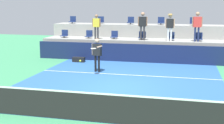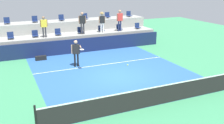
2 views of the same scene
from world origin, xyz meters
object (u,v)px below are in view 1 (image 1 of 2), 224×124
stadium_chair_lower_mid_left (114,35)px  tennis_ball (80,61)px  stadium_chair_upper_mid_left (131,21)px  spectator_leaning_on_rail (143,23)px  stadium_chair_upper_mid_right (161,22)px  stadium_chair_lower_right (199,38)px  spectator_in_white (197,24)px  stadium_chair_upper_left (101,21)px  stadium_chair_lower_far_left (64,34)px  equipment_bag (79,60)px  stadium_chair_upper_far_left (73,20)px  spectator_with_hat (170,24)px  stadium_chair_upper_right (193,22)px  tennis_player (97,52)px  spectator_in_grey (96,24)px  stadium_chair_lower_center (142,36)px  stadium_chair_lower_left (89,35)px  stadium_chair_lower_mid_right (171,37)px

stadium_chair_lower_mid_left → tennis_ball: bearing=-83.7°
stadium_chair_upper_mid_left → spectator_leaning_on_rail: 2.47m
stadium_chair_lower_mid_left → stadium_chair_upper_mid_right: size_ratio=1.00×
stadium_chair_lower_right → spectator_in_white: spectator_in_white is taller
stadium_chair_upper_left → stadium_chair_lower_far_left: bearing=-138.7°
spectator_leaning_on_rail → equipment_bag: size_ratio=2.29×
stadium_chair_upper_far_left → spectator_in_white: 9.00m
spectator_leaning_on_rail → spectator_with_hat: size_ratio=1.04×
stadium_chair_upper_far_left → stadium_chair_upper_right: bearing=0.0°
equipment_bag → tennis_ball: bearing=-69.8°
tennis_player → spectator_in_grey: spectator_in_grey is taller
equipment_bag → stadium_chair_upper_mid_right: bearing=39.9°
tennis_player → spectator_leaning_on_rail: size_ratio=1.00×
stadium_chair_lower_center → tennis_player: (-1.70, -4.51, -0.39)m
stadium_chair_lower_center → stadium_chair_lower_mid_left: bearing=180.0°
tennis_ball → stadium_chair_upper_far_left: bearing=111.8°
stadium_chair_lower_left → stadium_chair_upper_mid_right: (4.59, 1.80, 0.85)m
stadium_chair_lower_far_left → stadium_chair_upper_left: stadium_chair_upper_left is taller
stadium_chair_upper_far_left → stadium_chair_lower_left: bearing=-44.7°
stadium_chair_upper_mid_left → equipment_bag: 5.09m
tennis_player → spectator_in_grey: bearing=106.6°
stadium_chair_lower_mid_right → stadium_chair_upper_far_left: 7.46m
stadium_chair_lower_mid_right → stadium_chair_lower_far_left: bearing=180.0°
stadium_chair_upper_left → stadium_chair_lower_left: bearing=-99.6°
stadium_chair_lower_left → tennis_ball: bearing=-73.9°
stadium_chair_upper_mid_right → tennis_ball: bearing=-98.7°
stadium_chair_lower_mid_right → spectator_leaning_on_rail: size_ratio=0.30×
stadium_chair_upper_mid_right → spectator_in_grey: spectator_in_grey is taller
stadium_chair_upper_mid_left → stadium_chair_lower_left: bearing=-144.1°
stadium_chair_lower_left → tennis_player: bearing=-67.5°
stadium_chair_lower_right → stadium_chair_upper_mid_right: (-2.47, 1.80, 0.85)m
spectator_with_hat → spectator_in_white: spectator_in_white is taller
spectator_leaning_on_rail → tennis_ball: 9.45m
stadium_chair_upper_mid_left → equipment_bag: size_ratio=0.68×
stadium_chair_lower_far_left → spectator_leaning_on_rail: size_ratio=0.30×
stadium_chair_upper_left → stadium_chair_lower_mid_left: bearing=-51.5°
equipment_bag → stadium_chair_lower_mid_right: bearing=20.9°
stadium_chair_lower_center → tennis_player: 4.83m
spectator_in_white → equipment_bag: size_ratio=2.34×
stadium_chair_lower_mid_left → stadium_chair_upper_right: (4.99, 1.80, 0.85)m
spectator_in_grey → spectator_with_hat: spectator_with_hat is taller
stadium_chair_lower_mid_left → tennis_player: 4.53m
stadium_chair_upper_left → tennis_player: stadium_chair_upper_left is taller
equipment_bag → stadium_chair_lower_far_left: bearing=130.0°
spectator_with_hat → equipment_bag: 5.97m
stadium_chair_lower_center → spectator_with_hat: spectator_with_hat is taller
stadium_chair_lower_far_left → equipment_bag: stadium_chair_lower_far_left is taller
stadium_chair_lower_far_left → stadium_chair_upper_far_left: 1.99m
spectator_leaning_on_rail → tennis_ball: spectator_leaning_on_rail is taller
stadium_chair_lower_left → stadium_chair_upper_mid_left: stadium_chair_upper_mid_left is taller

